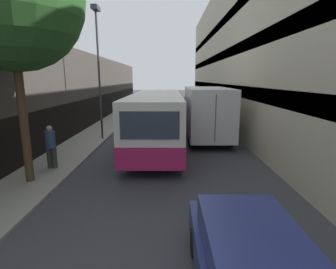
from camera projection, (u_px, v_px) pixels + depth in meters
name	position (u px, v px, depth m)	size (l,w,h in m)	color
ground_plane	(168.00, 145.00, 15.05)	(150.00, 150.00, 0.00)	#38383D
sidewalk_left	(82.00, 143.00, 15.07)	(2.26, 60.00, 0.11)	gray
building_left_shopfront	(39.00, 100.00, 14.55)	(2.40, 60.00, 5.64)	#423D38
building_right_apartment	(272.00, 37.00, 13.79)	(2.40, 60.00, 11.81)	#B7AD93
car_hatchback	(251.00, 267.00, 4.25)	(1.73, 4.16, 1.41)	navy
bus	(157.00, 119.00, 14.39)	(2.60, 10.50, 2.91)	silver
box_truck	(205.00, 111.00, 16.61)	(2.40, 8.04, 3.18)	silver
panel_van	(141.00, 108.00, 24.71)	(1.86, 4.61, 1.83)	navy
pedestrian	(51.00, 145.00, 10.61)	(0.41, 0.39, 1.76)	#383838
street_lamp	(98.00, 51.00, 15.05)	(0.36, 0.80, 7.58)	#38383D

